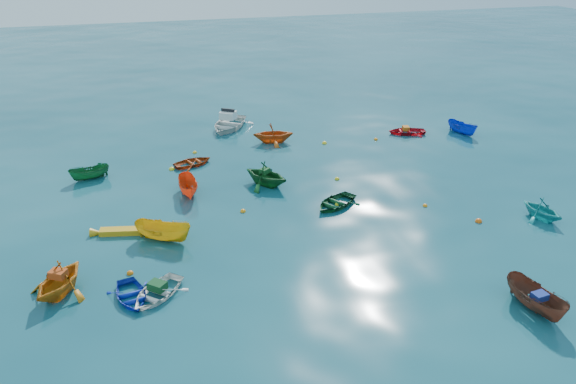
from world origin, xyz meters
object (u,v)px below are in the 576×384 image
object	(u,v)px
motorboat_white	(229,128)
dinghy_blue_sw	(132,299)
dinghy_white_near	(157,296)
kayak_yellow	(131,233)

from	to	relation	value
motorboat_white	dinghy_blue_sw	bearing A→B (deg)	-77.43
dinghy_blue_sw	dinghy_white_near	world-z (taller)	dinghy_white_near
motorboat_white	kayak_yellow	bearing A→B (deg)	-83.90
kayak_yellow	motorboat_white	bearing A→B (deg)	-15.92
kayak_yellow	motorboat_white	size ratio (longest dim) A/B	0.87
dinghy_white_near	kayak_yellow	xyz separation A→B (m)	(-1.00, 6.19, 0.00)
kayak_yellow	dinghy_blue_sw	bearing A→B (deg)	-170.01
dinghy_white_near	dinghy_blue_sw	bearing A→B (deg)	-143.59
dinghy_white_near	motorboat_white	xyz separation A→B (m)	(7.15, 22.22, 0.00)
dinghy_white_near	motorboat_white	size ratio (longest dim) A/B	0.64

